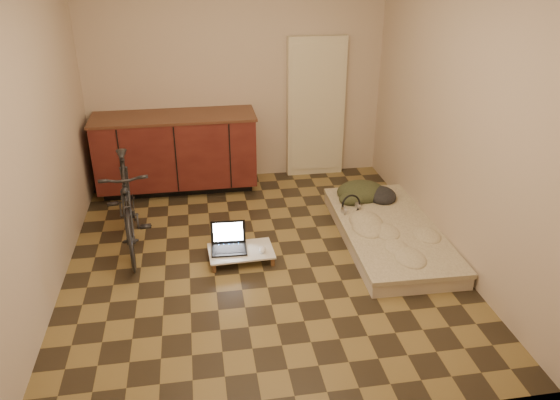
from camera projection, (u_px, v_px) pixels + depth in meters
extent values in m
cube|color=olive|center=(260.00, 257.00, 5.12)|extent=(3.50, 4.00, 0.00)
cube|color=beige|center=(236.00, 72.00, 6.34)|extent=(3.50, 0.00, 2.60)
cube|color=beige|center=(307.00, 243.00, 2.78)|extent=(3.50, 0.00, 2.60)
cube|color=beige|center=(38.00, 135.00, 4.31)|extent=(0.00, 4.00, 2.60)
cube|color=beige|center=(454.00, 115.00, 4.82)|extent=(0.00, 4.00, 2.60)
cube|color=black|center=(179.00, 184.00, 6.54)|extent=(1.70, 0.48, 0.10)
cube|color=#491714|center=(176.00, 150.00, 6.32)|extent=(1.80, 0.60, 0.78)
cube|color=#55301F|center=(173.00, 117.00, 6.14)|extent=(1.84, 0.62, 0.03)
cube|color=beige|center=(316.00, 108.00, 6.62)|extent=(0.70, 0.10, 1.70)
imported|color=black|center=(127.00, 199.00, 5.13)|extent=(0.61, 1.56, 0.98)
cube|color=beige|center=(388.00, 235.00, 5.40)|extent=(0.93, 1.89, 0.12)
cube|color=beige|center=(389.00, 227.00, 5.36)|extent=(0.95, 1.91, 0.04)
cube|color=brown|center=(214.00, 268.00, 4.88)|extent=(0.03, 0.03, 0.08)
cube|color=brown|center=(211.00, 250.00, 5.17)|extent=(0.03, 0.03, 0.08)
cube|color=brown|center=(273.00, 262.00, 4.98)|extent=(0.03, 0.03, 0.08)
cube|color=brown|center=(266.00, 244.00, 5.26)|extent=(0.03, 0.03, 0.08)
cube|color=silver|center=(241.00, 251.00, 5.05)|extent=(0.61, 0.41, 0.02)
cube|color=black|center=(229.00, 250.00, 5.04)|extent=(0.33, 0.25, 0.02)
cube|color=black|center=(228.00, 232.00, 5.12)|extent=(0.33, 0.08, 0.21)
cube|color=white|center=(228.00, 232.00, 5.12)|extent=(0.28, 0.06, 0.17)
ellipsoid|color=white|center=(262.00, 250.00, 5.02)|extent=(0.08, 0.12, 0.04)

